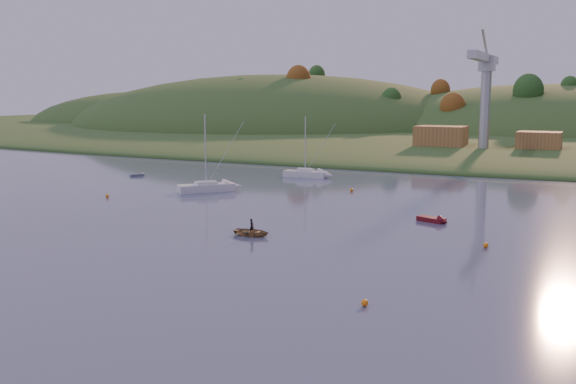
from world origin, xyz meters
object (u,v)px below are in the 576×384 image
at_px(grey_dinghy, 140,175).
at_px(red_tender, 437,220).
at_px(sailboat_far, 305,173).
at_px(canoe, 252,232).
at_px(sailboat_near, 206,187).

bearing_deg(grey_dinghy, red_tender, -70.09).
distance_m(sailboat_far, red_tender, 42.94).
relative_size(red_tender, grey_dinghy, 1.46).
xyz_separation_m(sailboat_far, red_tender, (30.29, -30.44, -0.43)).
height_order(canoe, red_tender, red_tender).
relative_size(sailboat_far, grey_dinghy, 3.85).
xyz_separation_m(sailboat_near, red_tender, (36.27, -8.15, -0.48)).
relative_size(sailboat_near, red_tender, 2.88).
distance_m(sailboat_far, canoe, 47.85).
bearing_deg(grey_dinghy, canoe, -90.93).
bearing_deg(sailboat_far, canoe, -75.53).
xyz_separation_m(sailboat_far, grey_dinghy, (-26.93, -11.83, -0.49)).
bearing_deg(sailboat_near, red_tender, -61.67).
bearing_deg(sailboat_near, sailboat_far, 25.98).
bearing_deg(grey_dinghy, sailboat_far, -28.36).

